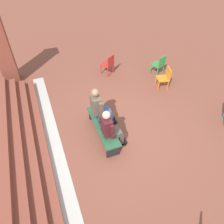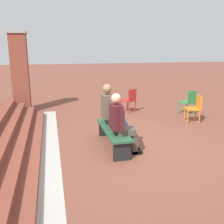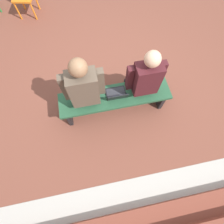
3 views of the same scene
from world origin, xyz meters
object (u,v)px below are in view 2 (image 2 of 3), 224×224
at_px(laptop, 113,127).
at_px(plastic_chair_mid_courtyard, 189,101).
at_px(person_student, 121,122).
at_px(plastic_chair_by_pillar, 195,107).
at_px(bench, 113,132).
at_px(plastic_chair_far_left, 130,99).
at_px(person_adult, 112,111).

distance_m(laptop, plastic_chair_mid_courtyard, 4.01).
distance_m(person_student, plastic_chair_by_pillar, 3.46).
bearing_deg(bench, laptop, 152.51).
xyz_separation_m(person_student, laptop, (0.42, 0.08, -0.22)).
bearing_deg(plastic_chair_mid_courtyard, plastic_chair_far_left, 67.91).
xyz_separation_m(person_student, plastic_chair_by_pillar, (1.89, -2.89, -0.24)).
xyz_separation_m(person_adult, plastic_chair_by_pillar, (1.00, -2.88, -0.27)).
bearing_deg(laptop, plastic_chair_mid_courtyard, -54.11).
bearing_deg(laptop, person_adult, -10.18).
relative_size(person_student, plastic_chair_by_pillar, 1.61).
height_order(person_student, plastic_chair_far_left, person_student).
bearing_deg(bench, person_student, -171.27).
bearing_deg(person_adult, laptop, 169.82).
distance_m(person_student, plastic_chair_mid_courtyard, 4.21).
xyz_separation_m(plastic_chair_by_pillar, plastic_chair_mid_courtyard, (0.88, -0.28, 0.00)).
bearing_deg(plastic_chair_by_pillar, bench, 116.06).
relative_size(person_adult, plastic_chair_by_pillar, 1.70).
bearing_deg(plastic_chair_far_left, plastic_chair_by_pillar, -135.68).
height_order(person_adult, plastic_chair_far_left, person_adult).
distance_m(person_student, person_adult, 0.89).
bearing_deg(person_student, bench, 8.73).
height_order(person_student, plastic_chair_mid_courtyard, person_student).
xyz_separation_m(bench, plastic_chair_by_pillar, (1.45, -2.96, 0.13)).
relative_size(plastic_chair_by_pillar, plastic_chair_mid_courtyard, 1.00).
bearing_deg(plastic_chair_far_left, laptop, 156.42).
distance_m(bench, plastic_chair_by_pillar, 3.29).
relative_size(person_adult, plastic_chair_far_left, 1.70).
xyz_separation_m(laptop, plastic_chair_mid_courtyard, (2.35, -3.25, -0.02)).
height_order(plastic_chair_by_pillar, plastic_chair_far_left, same).
bearing_deg(plastic_chair_mid_courtyard, bench, 125.72).
bearing_deg(laptop, bench, -27.49).
distance_m(plastic_chair_by_pillar, plastic_chair_mid_courtyard, 0.92).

